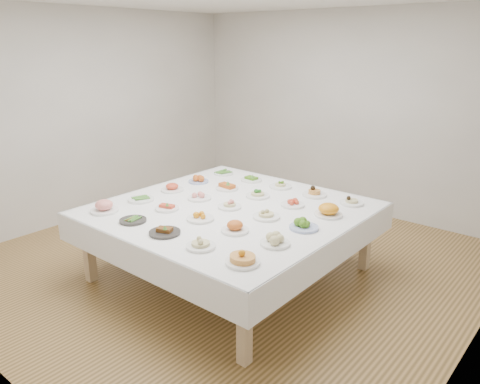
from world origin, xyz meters
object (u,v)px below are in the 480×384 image
Objects in this scene: dish_0 at (104,205)px; dish_24 at (352,199)px; dish_12 at (230,203)px; display_table at (231,213)px.

dish_24 is (1.77, 1.77, -0.01)m from dish_0.
dish_12 is 1.27m from dish_24.
dish_24 is (0.89, 0.89, 0.00)m from dish_12.
display_table is at bearing 63.01° from dish_12.
dish_24 is (0.89, 0.89, 0.12)m from display_table.
dish_12 is at bearing -134.98° from dish_24.
dish_0 reaches higher than dish_12.
display_table is 1.26m from dish_0.
display_table is 1.26m from dish_24.
display_table is at bearing -135.13° from dish_24.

